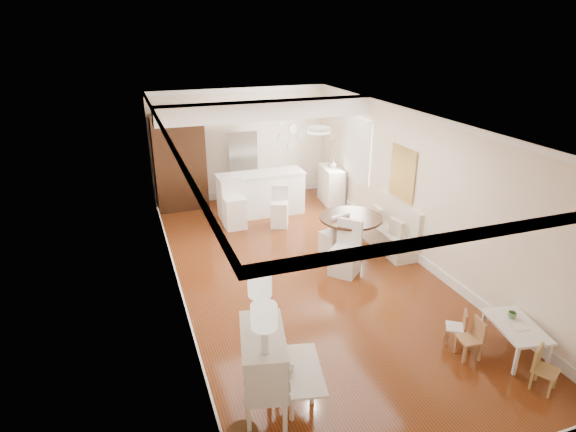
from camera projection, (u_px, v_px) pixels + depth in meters
room at (301, 165)px, 8.34m from camera, size 9.00×9.04×2.82m
secretary_bureau at (264, 379)px, 5.32m from camera, size 1.12×1.14×1.20m
gustavian_armchair at (291, 377)px, 5.65m from camera, size 0.63×0.63×0.81m
kids_table at (514, 339)px, 6.61m from camera, size 0.71×1.00×0.46m
kids_chair_a at (469, 339)px, 6.51m from camera, size 0.32×0.32×0.59m
kids_chair_b at (456, 327)px, 6.81m from camera, size 0.36×0.36×0.54m
kids_chair_c at (546, 370)px, 5.93m from camera, size 0.37×0.37×0.58m
banquette at (388, 225)px, 9.65m from camera, size 0.52×1.60×0.98m
dining_table at (350, 236)px, 9.34m from camera, size 1.25×1.25×0.82m
slip_chair_near at (345, 249)px, 8.63m from camera, size 0.68×0.68×0.99m
slip_chair_far at (333, 233)px, 9.43m from camera, size 0.52×0.53×0.88m
breakfast_counter at (261, 194)px, 11.33m from camera, size 2.05×0.65×1.03m
bar_stool_left at (234, 204)px, 10.58m from camera, size 0.46×0.46×1.12m
bar_stool_right at (279, 207)px, 10.68m from camera, size 0.48×0.48×0.92m
pantry_cabinet at (180, 163)px, 11.51m from camera, size 1.20×0.60×2.30m
fridge at (256, 166)px, 12.17m from camera, size 0.75×0.65×1.80m
sideboard at (331, 185)px, 12.11m from camera, size 0.54×1.02×0.93m
pencil_cup at (512, 315)px, 6.66m from camera, size 0.15×0.15×0.09m
branch_vase at (333, 164)px, 11.91m from camera, size 0.20×0.20×0.17m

